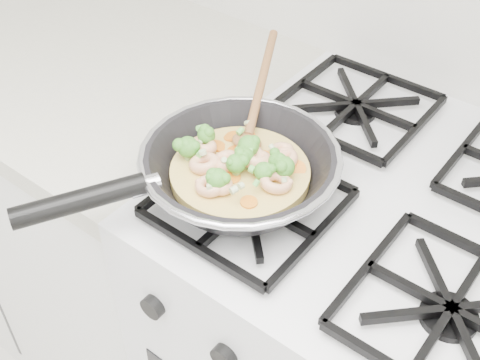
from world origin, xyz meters
The scene contains 2 objects.
counter_left centered at (-0.80, 1.70, 0.45)m, with size 1.00×0.60×0.90m.
skillet centered at (-0.18, 1.56, 0.96)m, with size 0.30×0.54×0.09m.
Camera 1 is at (0.22, 1.05, 1.51)m, focal length 45.75 mm.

